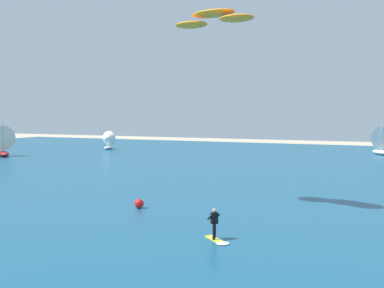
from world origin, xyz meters
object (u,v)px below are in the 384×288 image
kite (213,18)px  marker_buoy (139,204)px  sailboat_heeled_over (379,140)px  kitesurfer (216,229)px  sailboat_center_horizon (108,140)px  sailboat_mid_right (2,140)px

kite → marker_buoy: size_ratio=10.12×
sailboat_heeled_over → marker_buoy: (-14.77, -51.56, -1.98)m
kitesurfer → kite: size_ratio=0.27×
kitesurfer → sailboat_center_horizon: sailboat_center_horizon is taller
kite → marker_buoy: 14.20m
sailboat_mid_right → marker_buoy: (39.25, -24.65, -2.12)m
marker_buoy → kite: bearing=36.3°
sailboat_center_horizon → marker_buoy: sailboat_center_horizon is taller
sailboat_mid_right → sailboat_center_horizon: sailboat_mid_right is taller
sailboat_center_horizon → marker_buoy: bearing=-53.2°
kitesurfer → marker_buoy: kitesurfer is taller
sailboat_heeled_over → marker_buoy: size_ratio=7.63×
kitesurfer → kite: (-3.45, 8.48, 12.86)m
kite → sailboat_heeled_over: kite is taller
sailboat_center_horizon → kite: bearing=-47.3°
kitesurfer → sailboat_heeled_over: 57.30m
kite → sailboat_center_horizon: size_ratio=1.75×
sailboat_center_horizon → marker_buoy: size_ratio=5.79×
sailboat_mid_right → sailboat_heeled_over: sailboat_mid_right is taller
kitesurfer → kite: 15.79m
kitesurfer → sailboat_mid_right: bearing=147.5°
sailboat_mid_right → sailboat_heeled_over: size_ratio=1.06×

